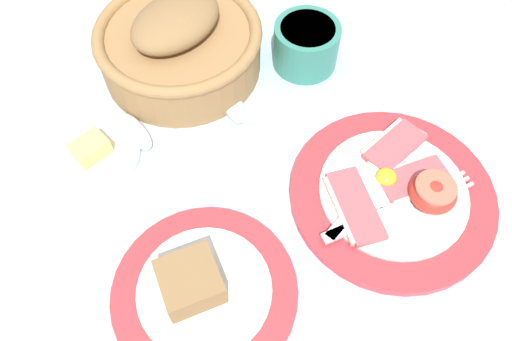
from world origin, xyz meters
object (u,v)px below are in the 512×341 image
(breakfast_plate, at_px, (394,192))
(teaspoon_near_cup, at_px, (146,145))
(teaspoon_by_saucer, at_px, (239,119))
(bread_plate, at_px, (202,290))
(butter_dish, at_px, (93,155))
(sugar_cup, at_px, (306,44))
(bread_basket, at_px, (179,44))

(breakfast_plate, bearing_deg, teaspoon_near_cup, 134.23)
(teaspoon_by_saucer, bearing_deg, breakfast_plate, -142.38)
(breakfast_plate, distance_m, bread_plate, 0.24)
(breakfast_plate, bearing_deg, teaspoon_by_saucer, 116.04)
(bread_plate, bearing_deg, butter_dish, 97.52)
(sugar_cup, height_order, butter_dish, sugar_cup)
(bread_plate, relative_size, bread_basket, 0.88)
(butter_dish, distance_m, teaspoon_by_saucer, 0.18)
(breakfast_plate, height_order, butter_dish, breakfast_plate)
(sugar_cup, relative_size, teaspoon_by_saucer, 0.45)
(bread_basket, xyz_separation_m, butter_dish, (-0.16, -0.07, -0.03))
(bread_plate, bearing_deg, sugar_cup, 37.28)
(teaspoon_by_saucer, bearing_deg, teaspoon_near_cup, 88.96)
(teaspoon_near_cup, bearing_deg, bread_plate, 164.73)
(butter_dish, bearing_deg, teaspoon_near_cup, -18.23)
(bread_plate, bearing_deg, bread_basket, 65.63)
(breakfast_plate, relative_size, teaspoon_near_cup, 1.19)
(breakfast_plate, xyz_separation_m, teaspoon_near_cup, (-0.21, 0.21, -0.01))
(sugar_cup, bearing_deg, teaspoon_near_cup, -176.61)
(sugar_cup, distance_m, butter_dish, 0.30)
(breakfast_plate, bearing_deg, sugar_cup, 80.57)
(breakfast_plate, bearing_deg, bread_basket, 109.13)
(breakfast_plate, xyz_separation_m, bread_plate, (-0.24, 0.02, 0.00))
(bread_plate, xyz_separation_m, sugar_cup, (0.27, 0.21, 0.02))
(teaspoon_near_cup, bearing_deg, teaspoon_by_saucer, -108.87)
(teaspoon_near_cup, bearing_deg, butter_dish, 65.52)
(sugar_cup, xyz_separation_m, teaspoon_by_saucer, (-0.13, -0.04, -0.03))
(teaspoon_by_saucer, bearing_deg, bread_plate, 150.68)
(sugar_cup, height_order, teaspoon_near_cup, sugar_cup)
(bread_basket, height_order, teaspoon_near_cup, bread_basket)
(bread_plate, height_order, teaspoon_by_saucer, bread_plate)
(bread_plate, height_order, bread_basket, bread_basket)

